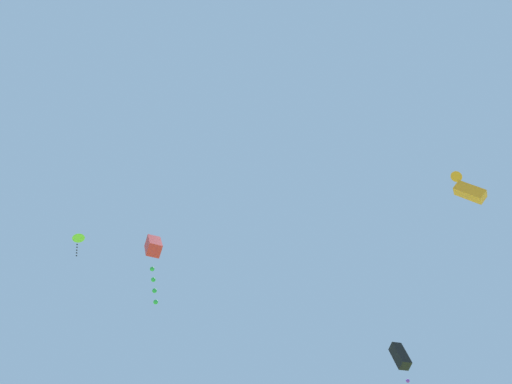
# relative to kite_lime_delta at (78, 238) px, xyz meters

# --- Properties ---
(kite_lime_delta) EXTENTS (1.43, 1.44, 1.99)m
(kite_lime_delta) POSITION_rel_kite_lime_delta_xyz_m (0.00, 0.00, 0.00)
(kite_lime_delta) COLOR #75D138
(kite_black_box) EXTENTS (0.97, 1.23, 3.38)m
(kite_black_box) POSITION_rel_kite_lime_delta_xyz_m (22.97, -9.58, -13.41)
(kite_black_box) COLOR black
(kite_orange_box) EXTENTS (1.17, 0.88, 1.09)m
(kite_orange_box) POSITION_rel_kite_lime_delta_xyz_m (23.17, -20.28, -10.79)
(kite_orange_box) COLOR orange
(kite_red_box) EXTENTS (1.07, 1.51, 3.38)m
(kite_red_box) POSITION_rel_kite_lime_delta_xyz_m (10.54, -16.48, -11.18)
(kite_red_box) COLOR red
(kite_orange_delta) EXTENTS (0.94, 1.05, 0.72)m
(kite_orange_delta) POSITION_rel_kite_lime_delta_xyz_m (30.54, -8.40, 0.72)
(kite_orange_delta) COLOR orange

